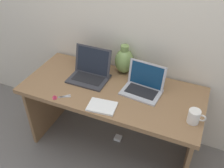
# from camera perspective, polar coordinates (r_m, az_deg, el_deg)

# --- Properties ---
(ground_plane) EXTENTS (6.00, 6.00, 0.00)m
(ground_plane) POSITION_cam_1_polar(r_m,az_deg,el_deg) (2.60, 0.00, -13.62)
(ground_plane) COLOR slate
(back_wall) EXTENTS (4.40, 0.04, 2.40)m
(back_wall) POSITION_cam_1_polar(r_m,az_deg,el_deg) (2.17, 4.10, 14.95)
(back_wall) COLOR beige
(back_wall) RESTS_ON ground
(desk) EXTENTS (1.53, 0.68, 0.71)m
(desk) POSITION_cam_1_polar(r_m,az_deg,el_deg) (2.19, 0.00, -4.15)
(desk) COLOR olive
(desk) RESTS_ON ground
(laptop_left) EXTENTS (0.34, 0.26, 0.26)m
(laptop_left) POSITION_cam_1_polar(r_m,az_deg,el_deg) (2.21, -4.93, 3.16)
(laptop_left) COLOR #333338
(laptop_left) RESTS_ON desk
(laptop_right) EXTENTS (0.34, 0.26, 0.23)m
(laptop_right) POSITION_cam_1_polar(r_m,az_deg,el_deg) (2.06, 7.29, -0.03)
(laptop_right) COLOR #B2B2B7
(laptop_right) RESTS_ON desk
(green_vase) EXTENTS (0.17, 0.17, 0.27)m
(green_vase) POSITION_cam_1_polar(r_m,az_deg,el_deg) (2.25, 2.83, 5.39)
(green_vase) COLOR #75934C
(green_vase) RESTS_ON desk
(notebook_stack) EXTENTS (0.23, 0.18, 0.02)m
(notebook_stack) POSITION_cam_1_polar(r_m,az_deg,el_deg) (1.92, -2.31, -5.17)
(notebook_stack) COLOR white
(notebook_stack) RESTS_ON desk
(coffee_mug) EXTENTS (0.13, 0.09, 0.11)m
(coffee_mug) POSITION_cam_1_polar(r_m,az_deg,el_deg) (1.86, 18.34, -7.09)
(coffee_mug) COLOR white
(coffee_mug) RESTS_ON desk
(pen_cup) EXTENTS (0.07, 0.07, 0.19)m
(pen_cup) POSITION_cam_1_polar(r_m,az_deg,el_deg) (2.42, -7.01, 6.03)
(pen_cup) COLOR black
(pen_cup) RESTS_ON desk
(scissors) EXTENTS (0.14, 0.11, 0.01)m
(scissors) POSITION_cam_1_polar(r_m,az_deg,el_deg) (2.05, -12.24, -2.99)
(scissors) COLOR #B7B7BC
(scissors) RESTS_ON desk
(power_brick) EXTENTS (0.07, 0.07, 0.03)m
(power_brick) POSITION_cam_1_polar(r_m,az_deg,el_deg) (2.63, 1.38, -12.28)
(power_brick) COLOR white
(power_brick) RESTS_ON ground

